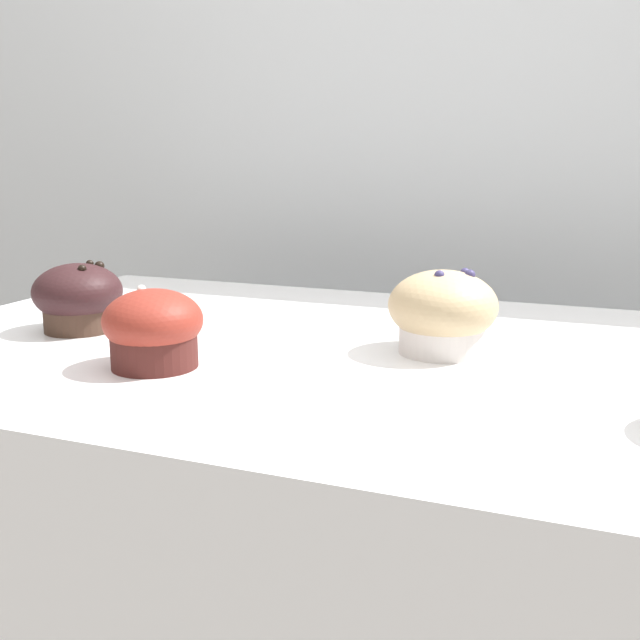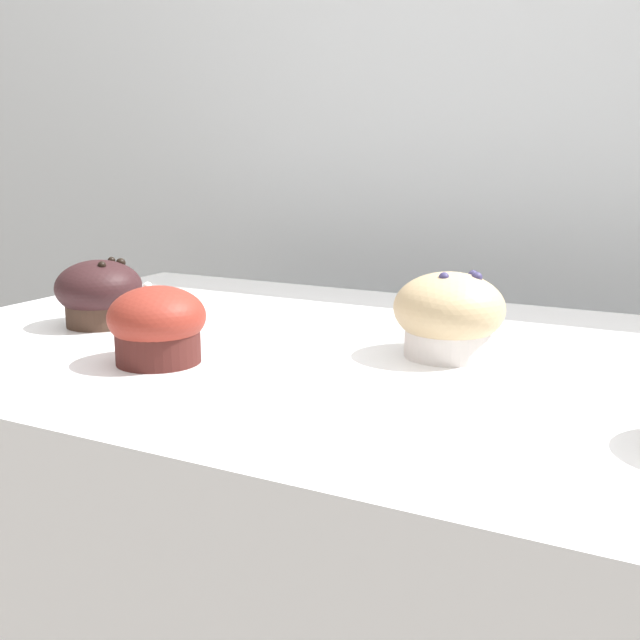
% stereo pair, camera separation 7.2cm
% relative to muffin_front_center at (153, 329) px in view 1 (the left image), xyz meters
% --- Properties ---
extents(wall_back, '(3.20, 0.10, 1.80)m').
position_rel_muffin_front_center_xyz_m(wall_back, '(0.14, 0.74, -0.06)').
color(wall_back, silver).
rests_on(wall_back, ground).
extents(muffin_front_center, '(0.10, 0.10, 0.08)m').
position_rel_muffin_front_center_xyz_m(muffin_front_center, '(0.00, 0.00, 0.00)').
color(muffin_front_center, '#451C19').
rests_on(muffin_front_center, display_counter).
extents(muffin_back_left, '(0.11, 0.11, 0.09)m').
position_rel_muffin_front_center_xyz_m(muffin_back_left, '(0.25, 0.15, 0.00)').
color(muffin_back_left, silver).
rests_on(muffin_back_left, display_counter).
extents(muffin_back_right, '(0.10, 0.10, 0.08)m').
position_rel_muffin_front_center_xyz_m(muffin_back_right, '(-0.17, 0.10, 0.00)').
color(muffin_back_right, '#3D291F').
rests_on(muffin_back_right, display_counter).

